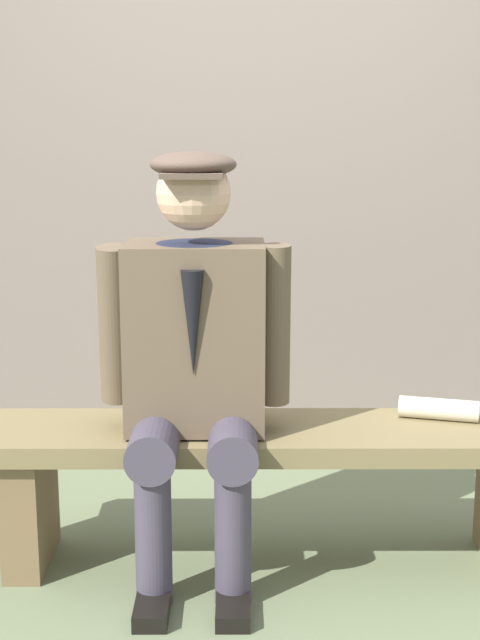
{
  "coord_description": "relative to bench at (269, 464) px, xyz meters",
  "views": [
    {
      "loc": [
        0.1,
        2.77,
        1.41
      ],
      "look_at": [
        0.09,
        0.0,
        0.82
      ],
      "focal_mm": 51.22,
      "sensor_mm": 36.0,
      "label": 1
    }
  ],
  "objects": [
    {
      "name": "stadium_wall",
      "position": [
        0.0,
        -1.67,
        0.69
      ],
      "size": [
        12.0,
        0.24,
        2.07
      ],
      "primitive_type": "cube",
      "color": "slate",
      "rests_on": "ground"
    },
    {
      "name": "rolled_magazine",
      "position": [
        -0.56,
        -0.08,
        0.16
      ],
      "size": [
        0.27,
        0.14,
        0.07
      ],
      "primitive_type": "cylinder",
      "rotation": [
        0.0,
        1.57,
        -0.26
      ],
      "color": "beige",
      "rests_on": "bench"
    },
    {
      "name": "seated_man",
      "position": [
        0.23,
        0.05,
        0.4
      ],
      "size": [
        0.6,
        0.59,
        1.33
      ],
      "color": "brown",
      "rests_on": "ground"
    },
    {
      "name": "ground_plane",
      "position": [
        0.0,
        0.0,
        -0.34
      ],
      "size": [
        30.0,
        30.0,
        0.0
      ],
      "primitive_type": "plane",
      "color": "#636E4F"
    },
    {
      "name": "bench",
      "position": [
        0.0,
        0.0,
        0.0
      ],
      "size": [
        1.87,
        0.4,
        0.47
      ],
      "color": "olive",
      "rests_on": "ground"
    }
  ]
}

